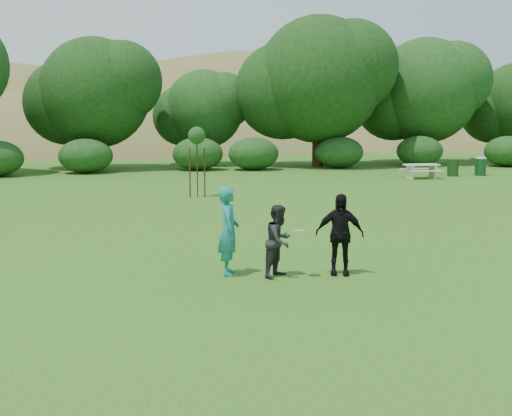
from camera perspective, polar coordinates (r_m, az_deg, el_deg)
The scene contains 11 objects.
ground at distance 12.75m, azimuth 3.10°, elevation -6.79°, with size 120.00×120.00×0.00m, color #19470C.
player_teal at distance 13.31m, azimuth -2.46°, elevation -2.05°, with size 0.68×0.44×1.86m, color #1A7774.
player_grey at distance 13.19m, azimuth 2.08°, elevation -2.93°, with size 0.73×0.57×1.50m, color black.
player_black at distance 13.44m, azimuth 7.43°, elevation -2.33°, with size 1.00×0.42×1.71m, color black.
trash_can_near at distance 36.72m, azimuth 17.10°, elevation 3.43°, with size 0.60×0.60×0.90m, color #183B15.
frisbee at distance 13.05m, azimuth 3.94°, elevation -1.99°, with size 0.27×0.27×0.08m.
sapling at distance 26.01m, azimuth -5.29°, elevation 6.26°, with size 0.70×0.70×2.85m.
picnic_table at distance 34.91m, azimuth 14.49°, elevation 3.41°, with size 1.80×1.48×0.76m.
trash_can_lidded at distance 37.53m, azimuth 19.33°, elevation 3.56°, with size 0.60×0.60×1.05m.
hillside at distance 81.76m, azimuth -10.91°, elevation -2.67°, with size 150.00×72.00×52.00m.
tree_row at distance 41.08m, azimuth -3.85°, elevation 10.42°, with size 53.92×10.38×9.62m.
Camera 1 is at (-3.47, -11.81, 3.31)m, focal length 45.00 mm.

